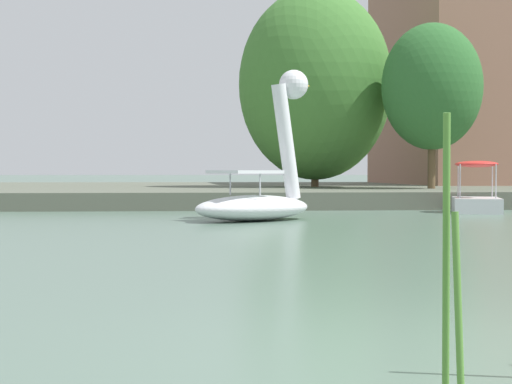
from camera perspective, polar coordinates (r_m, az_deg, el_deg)
The scene contains 7 objects.
ground_plane at distance 5.43m, azimuth 16.50°, elevation -11.82°, with size 487.03×487.03×0.00m, color #567060.
shore_bank_far at distance 35.85m, azimuth -1.18°, elevation 0.02°, with size 140.90×23.27×0.57m, color #5B6051.
swan_boat at distance 19.52m, azimuth 0.39°, elevation 0.50°, with size 3.68×3.19×3.89m.
pedal_boat_red at distance 24.21m, azimuth 15.98°, elevation -0.32°, with size 1.95×2.61×1.56m.
tree_sapling_by_fence at distance 30.78m, azimuth 12.88°, elevation 7.60°, with size 4.08×3.73×6.39m.
tree_willow_near_path at distance 33.37m, azimuth 4.39°, elevation 7.94°, with size 7.21×6.71×8.48m.
parked_van at distance 38.92m, azimuth 18.05°, elevation 2.00°, with size 5.10×2.54×1.91m.
Camera 1 is at (-1.87, -4.94, 1.25)m, focal length 54.10 mm.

